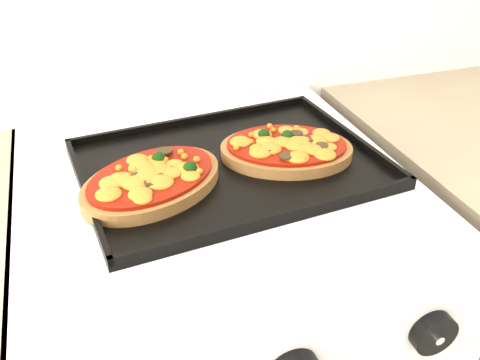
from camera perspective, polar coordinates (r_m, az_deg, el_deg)
name	(u,v)px	position (r m, az deg, el deg)	size (l,w,h in m)	color
control_panel	(294,358)	(0.63, 5.75, -18.35)	(0.60, 0.02, 0.09)	white
knob_right	(433,333)	(0.69, 19.92, -15.10)	(0.06, 0.06, 0.02)	black
baking_tray	(230,163)	(0.84, -1.11, 1.83)	(0.45, 0.33, 0.02)	black
pizza_left	(152,179)	(0.78, -9.40, 0.08)	(0.22, 0.15, 0.03)	olive
pizza_right	(286,148)	(0.85, 4.97, 3.44)	(0.21, 0.15, 0.03)	olive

